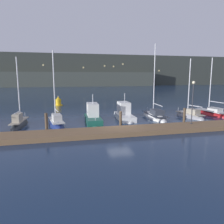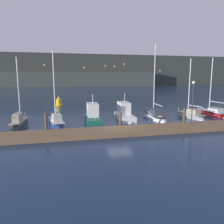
{
  "view_description": "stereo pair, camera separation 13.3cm",
  "coord_description": "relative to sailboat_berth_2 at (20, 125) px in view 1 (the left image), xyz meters",
  "views": [
    {
      "loc": [
        -5.99,
        -21.28,
        5.42
      ],
      "look_at": [
        0.0,
        3.6,
        1.2
      ],
      "focal_mm": 35.0,
      "sensor_mm": 36.0,
      "label": 1
    },
    {
      "loc": [
        -5.86,
        -21.31,
        5.42
      ],
      "look_at": [
        0.0,
        3.6,
        1.2
      ],
      "focal_mm": 35.0,
      "sensor_mm": 36.0,
      "label": 2
    }
  ],
  "objects": [
    {
      "name": "sailboat_berth_6",
      "position": [
        16.43,
        1.14,
        -0.04
      ],
      "size": [
        2.52,
        6.91,
        10.21
      ],
      "color": "white",
      "rests_on": "ground"
    },
    {
      "name": "ground_plane",
      "position": [
        10.36,
        -3.68,
        -0.16
      ],
      "size": [
        400.0,
        400.0,
        0.0
      ],
      "primitive_type": "plane",
      "color": "#192D4C"
    },
    {
      "name": "motorboat_berth_5",
      "position": [
        12.28,
        1.13,
        0.2
      ],
      "size": [
        2.16,
        5.52,
        3.92
      ],
      "color": "white",
      "rests_on": "ground"
    },
    {
      "name": "mooring_pile_2",
      "position": [
        10.36,
        -3.83,
        0.78
      ],
      "size": [
        0.28,
        0.28,
        1.87
      ],
      "primitive_type": "cylinder",
      "color": "#4C3D2D",
      "rests_on": "ground"
    },
    {
      "name": "sailboat_berth_3",
      "position": [
        3.89,
        -0.49,
        -0.03
      ],
      "size": [
        2.27,
        5.4,
        8.97
      ],
      "color": "navy",
      "rests_on": "ground"
    },
    {
      "name": "dock_lamppost",
      "position": [
        17.78,
        -5.02,
        3.25
      ],
      "size": [
        0.32,
        0.32,
        4.48
      ],
      "color": "#2D2D33",
      "rests_on": "dock"
    },
    {
      "name": "dock",
      "position": [
        10.36,
        -5.48,
        0.07
      ],
      "size": [
        37.02,
        2.8,
        0.45
      ],
      "primitive_type": "cube",
      "color": "brown",
      "rests_on": "ground"
    },
    {
      "name": "sailboat_berth_2",
      "position": [
        0.0,
        0.0,
        0.0
      ],
      "size": [
        1.71,
        5.27,
        8.19
      ],
      "color": "#2D3338",
      "rests_on": "ground"
    },
    {
      "name": "hillside_backdrop",
      "position": [
        6.6,
        102.65,
        7.85
      ],
      "size": [
        240.0,
        23.0,
        17.39
      ],
      "color": "#333833",
      "rests_on": "ground"
    },
    {
      "name": "mooring_pile_1",
      "position": [
        3.05,
        -3.83,
        0.83
      ],
      "size": [
        0.28,
        0.28,
        1.98
      ],
      "primitive_type": "cylinder",
      "color": "#4C3D2D",
      "rests_on": "ground"
    },
    {
      "name": "mooring_pile_3",
      "position": [
        17.67,
        -3.83,
        0.82
      ],
      "size": [
        0.28,
        0.28,
        1.96
      ],
      "primitive_type": "cylinder",
      "color": "#4C3D2D",
      "rests_on": "ground"
    },
    {
      "name": "sailboat_berth_8",
      "position": [
        25.05,
        1.2,
        -0.03
      ],
      "size": [
        2.36,
        5.9,
        8.5
      ],
      "color": "red",
      "rests_on": "ground"
    },
    {
      "name": "motorboat_berth_4",
      "position": [
        8.05,
        -0.22,
        0.23
      ],
      "size": [
        2.07,
        5.58,
        4.04
      ],
      "color": "#195647",
      "rests_on": "ground"
    },
    {
      "name": "sailboat_berth_7",
      "position": [
        21.05,
        0.25,
        -0.05
      ],
      "size": [
        2.26,
        5.26,
        8.43
      ],
      "color": "gray",
      "rests_on": "ground"
    },
    {
      "name": "channel_buoy",
      "position": [
        4.09,
        16.48,
        0.51
      ],
      "size": [
        1.5,
        1.5,
        1.84
      ],
      "color": "gold",
      "rests_on": "ground"
    }
  ]
}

